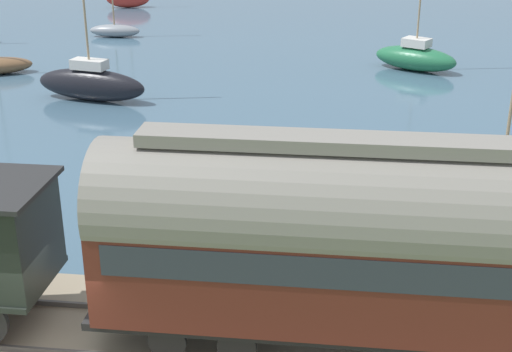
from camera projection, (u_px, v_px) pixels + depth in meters
harbor_water at (270, 16)px, 54.31m from camera, size 80.00×80.00×0.01m
rail_embankment at (71, 341)px, 15.09m from camera, size 4.48×56.00×0.70m
passenger_coach at (371, 239)px, 13.36m from camera, size 2.40×10.87×4.41m
sailboat_white at (500, 185)px, 21.80m from camera, size 2.56×3.41×8.22m
sailboat_green at (415, 57)px, 38.17m from camera, size 3.69×4.82×9.64m
sailboat_gray at (115, 29)px, 46.69m from camera, size 1.10×3.35×9.26m
sailboat_black at (91, 83)px, 32.73m from camera, size 2.37×5.58×9.88m
rowboat_mid_harbor at (283, 162)px, 25.23m from camera, size 1.79×2.99×0.33m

